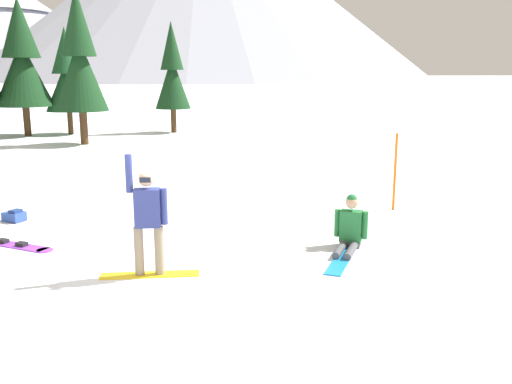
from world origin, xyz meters
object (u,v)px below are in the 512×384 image
(snowboarder_midground, at_px, (349,231))
(pine_tree_young, at_px, (67,76))
(snowboarder_foreground, at_px, (148,220))
(pine_tree_leaning, at_px, (22,61))
(trail_marker_pole, at_px, (395,172))
(pine_tree_slender, at_px, (172,73))
(pine_tree_short, at_px, (79,60))
(backpack_blue, at_px, (14,216))
(loose_snowboard_far_spare, at_px, (12,244))

(snowboarder_midground, height_order, pine_tree_young, pine_tree_young)
(snowboarder_foreground, distance_m, pine_tree_leaning, 22.50)
(trail_marker_pole, relative_size, pine_tree_slender, 0.32)
(snowboarder_foreground, height_order, pine_tree_young, pine_tree_young)
(snowboarder_midground, distance_m, pine_tree_short, 18.20)
(pine_tree_slender, bearing_deg, backpack_blue, -94.73)
(pine_tree_leaning, height_order, pine_tree_young, pine_tree_leaning)
(pine_tree_young, bearing_deg, trail_marker_pole, -53.48)
(snowboarder_midground, bearing_deg, backpack_blue, 162.52)
(backpack_blue, distance_m, pine_tree_short, 13.90)
(pine_tree_leaning, height_order, pine_tree_slender, pine_tree_leaning)
(snowboarder_foreground, xyz_separation_m, backpack_blue, (-3.50, 3.47, -0.82))
(trail_marker_pole, bearing_deg, pine_tree_young, 126.52)
(pine_tree_young, bearing_deg, snowboarder_foreground, -70.82)
(snowboarder_midground, xyz_separation_m, trail_marker_pole, (1.64, 2.93, 0.56))
(loose_snowboard_far_spare, distance_m, pine_tree_short, 15.73)
(snowboarder_midground, bearing_deg, pine_tree_young, 118.68)
(snowboarder_foreground, relative_size, pine_tree_young, 0.36)
(backpack_blue, bearing_deg, loose_snowboard_far_spare, -70.19)
(snowboarder_midground, bearing_deg, snowboarder_foreground, -159.99)
(snowboarder_midground, relative_size, pine_tree_leaning, 0.26)
(loose_snowboard_far_spare, xyz_separation_m, pine_tree_short, (-2.61, 15.06, 3.68))
(backpack_blue, xyz_separation_m, pine_tree_young, (-3.80, 17.52, 2.86))
(trail_marker_pole, distance_m, pine_tree_young, 20.99)
(snowboarder_midground, height_order, trail_marker_pole, trail_marker_pole)
(snowboarder_midground, xyz_separation_m, pine_tree_leaning, (-12.76, 19.04, 3.37))
(pine_tree_leaning, bearing_deg, pine_tree_slender, 10.47)
(pine_tree_young, bearing_deg, pine_tree_slender, 7.10)
(trail_marker_pole, distance_m, pine_tree_short, 16.66)
(snowboarder_foreground, relative_size, backpack_blue, 3.66)
(loose_snowboard_far_spare, bearing_deg, trail_marker_pole, 17.47)
(backpack_blue, relative_size, pine_tree_slender, 0.09)
(pine_tree_young, bearing_deg, pine_tree_short, -66.59)
(snowboarder_foreground, distance_m, pine_tree_young, 22.32)
(pine_tree_young, bearing_deg, pine_tree_leaning, -160.89)
(snowboarder_midground, height_order, loose_snowboard_far_spare, snowboarder_midground)
(snowboarder_midground, bearing_deg, trail_marker_pole, 60.74)
(pine_tree_leaning, xyz_separation_m, pine_tree_young, (1.98, 0.68, -0.75))
(pine_tree_short, bearing_deg, snowboarder_midground, -59.96)
(backpack_blue, xyz_separation_m, trail_marker_pole, (8.63, 0.74, 0.80))
(snowboarder_midground, bearing_deg, loose_snowboard_far_spare, 176.21)
(trail_marker_pole, distance_m, pine_tree_slender, 18.98)
(backpack_blue, relative_size, pine_tree_leaning, 0.08)
(snowboarder_midground, distance_m, pine_tree_slender, 21.29)
(pine_tree_slender, xyz_separation_m, pine_tree_short, (-3.47, -4.90, 0.55))
(snowboarder_midground, xyz_separation_m, pine_tree_young, (-10.79, 19.72, 2.62))
(trail_marker_pole, bearing_deg, loose_snowboard_far_spare, -162.53)
(backpack_blue, height_order, trail_marker_pole, trail_marker_pole)
(snowboarder_foreground, relative_size, loose_snowboard_far_spare, 1.07)
(snowboarder_foreground, bearing_deg, pine_tree_young, 109.18)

